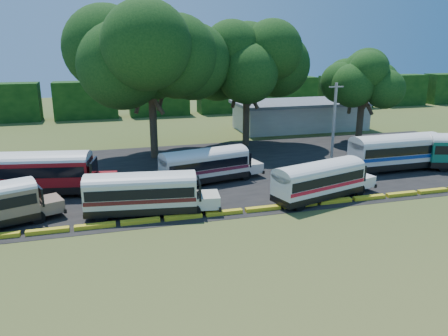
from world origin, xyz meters
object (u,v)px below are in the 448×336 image
object	(u,v)px
bus_red	(37,171)
tree_west	(150,54)
bus_white_red	(321,179)
bus_cream_west	(144,191)

from	to	relation	value
bus_red	tree_west	distance (m)	16.91
bus_white_red	tree_west	bearing A→B (deg)	106.75
bus_white_red	tree_west	distance (m)	22.20
bus_cream_west	bus_red	bearing A→B (deg)	147.56
bus_red	bus_white_red	size ratio (longest dim) A/B	1.17
bus_white_red	tree_west	xyz separation A→B (m)	(-11.00, 16.98, 9.14)
bus_red	tree_west	world-z (taller)	tree_west
bus_cream_west	bus_white_red	bearing A→B (deg)	5.23
tree_west	bus_red	bearing A→B (deg)	-137.25
bus_cream_west	tree_west	xyz separation A→B (m)	(2.68, 16.43, 9.12)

